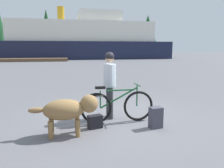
% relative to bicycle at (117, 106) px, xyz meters
% --- Properties ---
extents(ground_plane, '(160.00, 160.00, 0.00)m').
position_rel_bicycle_xyz_m(ground_plane, '(-0.07, 0.28, -0.40)').
color(ground_plane, slate).
extents(bicycle, '(1.81, 0.44, 0.93)m').
position_rel_bicycle_xyz_m(bicycle, '(0.00, 0.00, 0.00)').
color(bicycle, black).
rests_on(bicycle, ground_plane).
extents(person_cyclist, '(0.32, 0.53, 1.71)m').
position_rel_bicycle_xyz_m(person_cyclist, '(-0.11, 0.38, 0.62)').
color(person_cyclist, '#333338').
rests_on(person_cyclist, ground_plane).
extents(dog, '(1.41, 0.50, 0.84)m').
position_rel_bicycle_xyz_m(dog, '(-1.16, -0.59, 0.15)').
color(dog, olive).
rests_on(dog, ground_plane).
extents(backpack, '(0.31, 0.24, 0.48)m').
position_rel_bicycle_xyz_m(backpack, '(0.78, -0.56, -0.17)').
color(backpack, '#3F3F4C').
rests_on(backpack, ground_plane).
extents(handbag_pannier, '(0.36, 0.26, 0.30)m').
position_rel_bicycle_xyz_m(handbag_pannier, '(-0.59, -0.31, -0.25)').
color(handbag_pannier, black).
rests_on(handbag_pannier, ground_plane).
extents(dock_pier, '(12.96, 2.63, 0.40)m').
position_rel_bicycle_xyz_m(dock_pier, '(-7.49, 26.63, -0.20)').
color(dock_pier, brown).
rests_on(dock_pier, ground_plane).
extents(ferry_boat, '(28.65, 8.49, 8.40)m').
position_rel_bicycle_xyz_m(ferry_boat, '(1.74, 33.08, 2.52)').
color(ferry_boat, '#191E38').
rests_on(ferry_boat, ground_plane).
extents(sailboat_moored, '(6.29, 1.76, 7.03)m').
position_rel_bicycle_xyz_m(sailboat_moored, '(5.95, 33.68, 0.09)').
color(sailboat_moored, silver).
rests_on(sailboat_moored, ground_plane).
extents(pine_tree_far_left, '(3.54, 3.54, 10.54)m').
position_rel_bicycle_xyz_m(pine_tree_far_left, '(-15.78, 50.30, 5.89)').
color(pine_tree_far_left, '#4C331E').
rests_on(pine_tree_far_left, ground_plane).
extents(pine_tree_center, '(2.99, 2.99, 9.59)m').
position_rel_bicycle_xyz_m(pine_tree_center, '(3.32, 50.05, 5.48)').
color(pine_tree_center, '#4C331E').
rests_on(pine_tree_center, ground_plane).
extents(pine_tree_far_right, '(4.28, 4.28, 9.68)m').
position_rel_bicycle_xyz_m(pine_tree_far_right, '(18.60, 47.54, 6.01)').
color(pine_tree_far_right, '#4C331E').
rests_on(pine_tree_far_right, ground_plane).
extents(pine_tree_mid_back, '(3.70, 3.70, 11.18)m').
position_rel_bicycle_xyz_m(pine_tree_mid_back, '(-5.77, 53.40, 6.44)').
color(pine_tree_mid_back, '#4C331E').
rests_on(pine_tree_mid_back, ground_plane).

